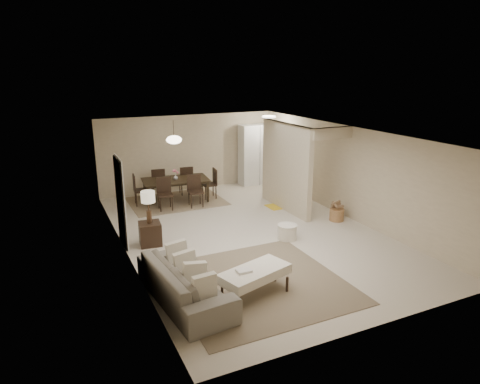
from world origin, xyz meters
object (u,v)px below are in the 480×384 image
ottoman_bench (255,274)px  side_table (150,234)px  round_pouf (287,232)px  wicker_basket (337,215)px  sofa (185,282)px  dining_table (176,190)px  pantry_cabinet (256,154)px

ottoman_bench → side_table: side_table is taller
round_pouf → wicker_basket: 1.98m
sofa → dining_table: bearing=-21.3°
ottoman_bench → round_pouf: size_ratio=3.10×
pantry_cabinet → dining_table: pantry_cabinet is taller
wicker_basket → side_table: bearing=174.0°
sofa → dining_table: 5.93m
pantry_cabinet → ottoman_bench: (-3.56, -6.88, -0.67)m
side_table → dining_table: 3.36m
pantry_cabinet → ottoman_bench: pantry_cabinet is taller
sofa → round_pouf: 3.52m
ottoman_bench → pantry_cabinet: bearing=45.9°
side_table → wicker_basket: size_ratio=1.38×
sofa → side_table: sofa is taller
side_table → round_pouf: side_table is taller
sofa → wicker_basket: size_ratio=6.18×
pantry_cabinet → wicker_basket: size_ratio=5.40×
side_table → sofa: bearing=-91.0°
ottoman_bench → sofa: bearing=149.7°
side_table → wicker_basket: bearing=-6.0°
pantry_cabinet → round_pouf: pantry_cabinet is taller
ottoman_bench → dining_table: (0.35, 6.01, -0.03)m
sofa → side_table: (0.05, 2.73, -0.08)m
pantry_cabinet → sofa: bearing=-126.1°
dining_table → round_pouf: bearing=-63.3°
ottoman_bench → side_table: (-1.19, 3.03, -0.12)m
pantry_cabinet → dining_table: size_ratio=1.06×
ottoman_bench → dining_table: 6.02m
pantry_cabinet → side_table: (-4.75, -3.85, -0.78)m
sofa → ottoman_bench: 1.27m
ottoman_bench → dining_table: bearing=70.0°
ottoman_bench → dining_table: size_ratio=0.73×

